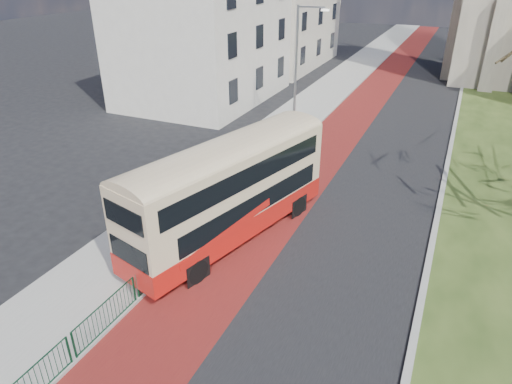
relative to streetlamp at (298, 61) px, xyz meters
The scene contains 11 objects.
ground 19.08m from the streetlamp, 76.42° to the right, with size 160.00×160.00×0.00m, color black.
road_carriageway 7.70m from the streetlamp, 18.88° to the left, with size 9.00×120.00×0.01m, color black.
bus_lane 5.91m from the streetlamp, 32.43° to the left, with size 3.40×120.00×0.01m, color #591414.
pavement_west 5.00m from the streetlamp, 108.07° to the left, with size 4.00×120.00×0.12m, color gray.
kerb_west 5.13m from the streetlamp, 56.03° to the left, with size 0.25×120.00×0.13m, color #999993.
kerb_east 12.07m from the streetlamp, 20.95° to the left, with size 0.25×80.00×0.13m, color #999993.
pedestrian_railing 14.64m from the streetlamp, 84.30° to the right, with size 0.07×24.00×1.12m.
street_block_near 10.62m from the streetlamp, 157.49° to the left, with size 10.30×14.30×13.00m.
street_block_far 22.24m from the streetlamp, 115.76° to the left, with size 10.30×16.30×11.50m.
streetlamp is the anchor object (origin of this frame).
bus 15.44m from the streetlamp, 80.56° to the right, with size 4.91×10.36×4.22m.
Camera 1 is at (5.96, -11.78, 10.65)m, focal length 32.00 mm.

